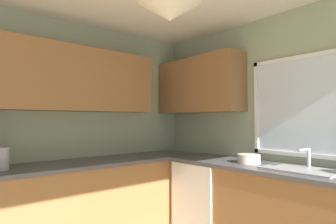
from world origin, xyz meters
name	(u,v)px	position (x,y,z in m)	size (l,w,h in m)	color
room_shell	(156,76)	(-0.77, 0.48, 1.78)	(3.68, 3.35, 2.55)	#9EAD8E
counter_run_left	(79,206)	(-1.47, 0.00, 0.46)	(0.65, 2.96, 0.91)	olive
counter_run_back	(298,222)	(0.21, 1.30, 0.46)	(2.77, 0.65, 0.91)	olive
dishwasher	(208,199)	(-0.81, 1.27, 0.43)	(0.60, 0.60, 0.87)	white
kettle	(1,159)	(-1.45, -0.71, 1.01)	(0.13, 0.13, 0.20)	#B7B7BC
sink_assembly	(301,169)	(0.24, 1.31, 0.92)	(0.61, 0.40, 0.19)	#9EA0A5
bowl	(249,159)	(-0.28, 1.30, 0.96)	(0.23, 0.23, 0.09)	beige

